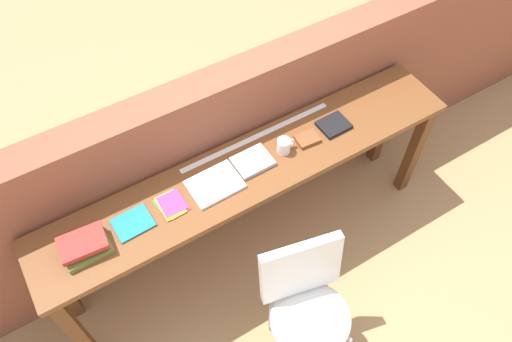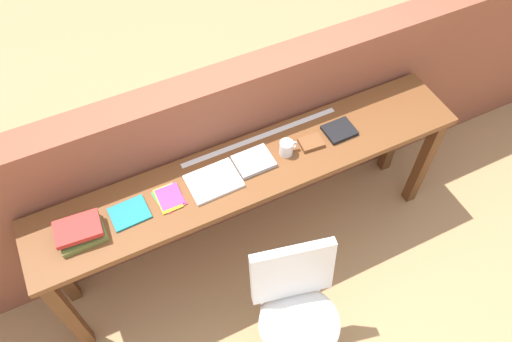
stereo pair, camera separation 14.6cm
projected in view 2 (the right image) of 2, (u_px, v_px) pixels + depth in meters
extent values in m
plane|color=tan|center=(273.00, 279.00, 3.29)|extent=(40.00, 40.00, 0.00)
cube|color=brown|center=(229.00, 151.00, 3.11)|extent=(6.00, 0.20, 1.27)
cube|color=brown|center=(252.00, 169.00, 2.75)|extent=(2.50, 0.44, 0.04)
cube|color=#5B341A|center=(69.00, 315.00, 2.71)|extent=(0.07, 0.07, 0.84)
cube|color=#5B341A|center=(423.00, 162.00, 3.33)|extent=(0.07, 0.07, 0.84)
cube|color=#5B341A|center=(55.00, 266.00, 2.88)|extent=(0.07, 0.07, 0.84)
cube|color=#5B341A|center=(395.00, 130.00, 3.50)|extent=(0.07, 0.07, 0.84)
ellipsoid|color=white|center=(299.00, 323.00, 2.66)|extent=(0.52, 0.51, 0.08)
cube|color=white|center=(292.00, 272.00, 2.57)|extent=(0.45, 0.20, 0.40)
cylinder|color=#B2B2B7|center=(262.00, 318.00, 2.92)|extent=(0.02, 0.02, 0.41)
cylinder|color=#B2B2B7|center=(316.00, 306.00, 2.97)|extent=(0.02, 0.02, 0.41)
cube|color=olive|center=(82.00, 235.00, 2.47)|extent=(0.23, 0.16, 0.03)
cube|color=black|center=(79.00, 230.00, 2.45)|extent=(0.21, 0.14, 0.02)
cube|color=red|center=(78.00, 229.00, 2.42)|extent=(0.23, 0.17, 0.03)
cube|color=#19757A|center=(129.00, 213.00, 2.55)|extent=(0.20, 0.16, 0.01)
cube|color=green|center=(167.00, 197.00, 2.61)|extent=(0.13, 0.16, 0.00)
cube|color=#E5334C|center=(171.00, 197.00, 2.61)|extent=(0.13, 0.18, 0.00)
cube|color=yellow|center=(168.00, 198.00, 2.60)|extent=(0.11, 0.17, 0.00)
cube|color=purple|center=(170.00, 197.00, 2.61)|extent=(0.13, 0.14, 0.00)
cube|color=white|center=(214.00, 181.00, 2.67)|extent=(0.28, 0.21, 0.02)
cube|color=#9E9EA3|center=(254.00, 161.00, 2.74)|extent=(0.21, 0.17, 0.03)
cylinder|color=white|center=(286.00, 148.00, 2.76)|extent=(0.08, 0.08, 0.09)
torus|color=white|center=(293.00, 145.00, 2.77)|extent=(0.06, 0.01, 0.06)
cube|color=brown|center=(311.00, 143.00, 2.82)|extent=(0.14, 0.11, 0.02)
cube|color=black|center=(339.00, 130.00, 2.87)|extent=(0.17, 0.15, 0.02)
cube|color=silver|center=(261.00, 137.00, 2.86)|extent=(0.97, 0.03, 0.00)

